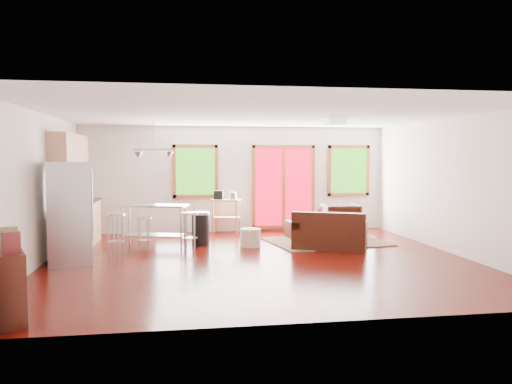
{
  "coord_description": "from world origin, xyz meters",
  "views": [
    {
      "loc": [
        -1.43,
        -8.78,
        1.84
      ],
      "look_at": [
        0.0,
        0.3,
        1.2
      ],
      "focal_mm": 35.0,
      "sensor_mm": 36.0,
      "label": 1
    }
  ],
  "objects": [
    {
      "name": "french_doors",
      "position": [
        1.2,
        3.46,
        1.1
      ],
      "size": [
        1.6,
        0.05,
        2.1
      ],
      "color": "#B8071F",
      "rests_on": "back_wall"
    },
    {
      "name": "right_wall",
      "position": [
        3.76,
        0.0,
        1.3
      ],
      "size": [
        0.02,
        7.0,
        2.6
      ],
      "primitive_type": "cube",
      "color": "beige",
      "rests_on": "ground"
    },
    {
      "name": "book",
      "position": [
        2.2,
        1.62,
        0.53
      ],
      "size": [
        0.2,
        0.03,
        0.27
      ],
      "primitive_type": "imported",
      "rotation": [
        0.0,
        0.0,
        0.0
      ],
      "color": "maroon",
      "rests_on": "coffee_table"
    },
    {
      "name": "ceiling_flush",
      "position": [
        1.6,
        0.6,
        2.53
      ],
      "size": [
        0.35,
        0.35,
        0.12
      ],
      "primitive_type": "cube",
      "color": "white",
      "rests_on": "ceiling"
    },
    {
      "name": "cabinets",
      "position": [
        -3.49,
        1.7,
        0.93
      ],
      "size": [
        0.64,
        2.24,
        2.3
      ],
      "color": "tan",
      "rests_on": "floor"
    },
    {
      "name": "floor",
      "position": [
        0.0,
        0.0,
        -0.01
      ],
      "size": [
        7.5,
        7.0,
        0.02
      ],
      "primitive_type": "cube",
      "color": "#320501",
      "rests_on": "ground"
    },
    {
      "name": "bar_stool_c",
      "position": [
        -1.21,
        1.22,
        0.55
      ],
      "size": [
        0.39,
        0.39,
        0.75
      ],
      "rotation": [
        0.0,
        0.0,
        -0.11
      ],
      "color": "#B7BABC",
      "rests_on": "floor"
    },
    {
      "name": "cup",
      "position": [
        -1.63,
        1.45,
        1.01
      ],
      "size": [
        0.13,
        0.11,
        0.12
      ],
      "primitive_type": "imported",
      "rotation": [
        0.0,
        0.0,
        -0.08
      ],
      "color": "white",
      "rests_on": "island"
    },
    {
      "name": "bar_stool_a",
      "position": [
        -2.61,
        0.97,
        0.57
      ],
      "size": [
        0.48,
        0.48,
        0.77
      ],
      "rotation": [
        0.0,
        0.0,
        -0.38
      ],
      "color": "#B7BABC",
      "rests_on": "floor"
    },
    {
      "name": "ottoman",
      "position": [
        1.31,
        2.2,
        0.19
      ],
      "size": [
        0.64,
        0.64,
        0.39
      ],
      "primitive_type": "cube",
      "rotation": [
        0.0,
        0.0,
        0.09
      ],
      "color": "black",
      "rests_on": "floor"
    },
    {
      "name": "kitchen_cart",
      "position": [
        -0.3,
        3.21,
        0.71
      ],
      "size": [
        0.78,
        0.62,
        1.04
      ],
      "rotation": [
        0.0,
        0.0,
        -0.3
      ],
      "color": "tan",
      "rests_on": "floor"
    },
    {
      "name": "rug",
      "position": [
        1.75,
        1.58,
        0.01
      ],
      "size": [
        2.66,
        2.22,
        0.02
      ],
      "primitive_type": "cube",
      "rotation": [
        0.0,
        0.0,
        0.17
      ],
      "color": "#415036",
      "rests_on": "floor"
    },
    {
      "name": "back_wall",
      "position": [
        0.0,
        3.51,
        1.3
      ],
      "size": [
        7.5,
        0.02,
        2.6
      ],
      "primitive_type": "cube",
      "color": "beige",
      "rests_on": "ground"
    },
    {
      "name": "left_wall",
      "position": [
        -3.76,
        0.0,
        1.3
      ],
      "size": [
        0.02,
        7.0,
        2.6
      ],
      "primitive_type": "cube",
      "color": "beige",
      "rests_on": "ground"
    },
    {
      "name": "window_right",
      "position": [
        2.9,
        3.46,
        1.5
      ],
      "size": [
        1.1,
        0.05,
        1.3
      ],
      "color": "#215911",
      "rests_on": "back_wall"
    },
    {
      "name": "coffee_table",
      "position": [
        1.88,
        1.84,
        0.33
      ],
      "size": [
        1.08,
        0.84,
        0.38
      ],
      "rotation": [
        0.0,
        0.0,
        0.32
      ],
      "color": "black",
      "rests_on": "floor"
    },
    {
      "name": "loveseat",
      "position": [
        1.58,
        0.79,
        0.3
      ],
      "size": [
        1.65,
        1.33,
        0.77
      ],
      "rotation": [
        0.0,
        0.0,
        -0.42
      ],
      "color": "black",
      "rests_on": "floor"
    },
    {
      "name": "pendant_light",
      "position": [
        -1.9,
        1.5,
        1.9
      ],
      "size": [
        0.8,
        0.18,
        0.79
      ],
      "color": "gray",
      "rests_on": "ceiling"
    },
    {
      "name": "ceiling",
      "position": [
        0.0,
        0.0,
        2.61
      ],
      "size": [
        7.5,
        7.0,
        0.02
      ],
      "primitive_type": "cube",
      "color": "white",
      "rests_on": "ground"
    },
    {
      "name": "island",
      "position": [
        -1.92,
        1.7,
        0.59
      ],
      "size": [
        1.45,
        0.88,
        0.86
      ],
      "rotation": [
        0.0,
        0.0,
        -0.26
      ],
      "color": "#B7BABC",
      "rests_on": "floor"
    },
    {
      "name": "bar_stool_b",
      "position": [
        -2.1,
        1.25,
        0.49
      ],
      "size": [
        0.34,
        0.34,
        0.65
      ],
      "rotation": [
        0.0,
        0.0,
        -0.12
      ],
      "color": "#B7BABC",
      "rests_on": "floor"
    },
    {
      "name": "front_wall",
      "position": [
        0.0,
        -3.51,
        1.3
      ],
      "size": [
        7.5,
        0.02,
        2.6
      ],
      "primitive_type": "cube",
      "color": "beige",
      "rests_on": "ground"
    },
    {
      "name": "trash_can",
      "position": [
        -0.97,
        1.65,
        0.35
      ],
      "size": [
        0.43,
        0.43,
        0.7
      ],
      "rotation": [
        0.0,
        0.0,
        -0.14
      ],
      "color": "black",
      "rests_on": "floor"
    },
    {
      "name": "pouf",
      "position": [
        0.04,
        1.31,
        0.19
      ],
      "size": [
        0.46,
        0.46,
        0.37
      ],
      "primitive_type": "cylinder",
      "rotation": [
        0.0,
        0.0,
        0.08
      ],
      "color": "beige",
      "rests_on": "floor"
    },
    {
      "name": "armchair",
      "position": [
        2.36,
        2.48,
        0.41
      ],
      "size": [
        0.85,
        0.8,
        0.83
      ],
      "primitive_type": "imported",
      "rotation": [
        0.0,
        0.0,
        3.08
      ],
      "color": "black",
      "rests_on": "floor"
    },
    {
      "name": "refrigerator",
      "position": [
        -3.26,
        0.17,
        0.88
      ],
      "size": [
        0.81,
        0.79,
        1.76
      ],
      "rotation": [
        0.0,
        0.0,
        0.16
      ],
      "color": "#B7BABC",
      "rests_on": "floor"
    },
    {
      "name": "vase",
      "position": [
        1.64,
        1.74,
        0.53
      ],
      "size": [
        0.25,
        0.26,
        0.35
      ],
      "rotation": [
        0.0,
        0.0,
        0.28
      ],
      "color": "silver",
      "rests_on": "coffee_table"
    },
    {
      "name": "bookshelf",
      "position": [
        -3.35,
        -2.9,
        0.42
      ],
      "size": [
        0.66,
        0.97,
        1.07
      ],
      "rotation": [
        0.0,
        0.0,
        0.37
      ],
      "color": "black",
      "rests_on": "floor"
    },
    {
      "name": "window_left",
      "position": [
        -1.0,
        3.46,
        1.5
      ],
      "size": [
        1.1,
        0.05,
        1.3
      ],
      "color": "#215911",
      "rests_on": "back_wall"
    }
  ]
}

